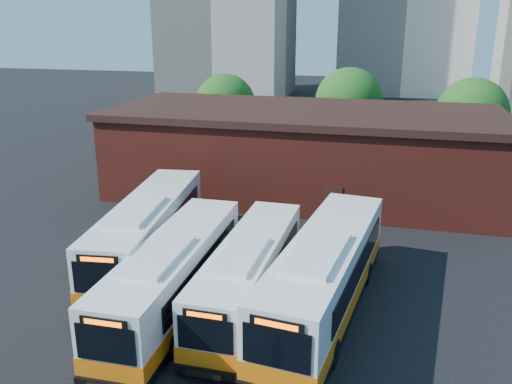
% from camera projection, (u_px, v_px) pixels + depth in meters
% --- Properties ---
extents(ground, '(220.00, 220.00, 0.00)m').
position_uv_depth(ground, '(223.00, 327.00, 23.44)').
color(ground, black).
extents(bus_west, '(4.38, 13.71, 3.68)m').
position_uv_depth(bus_west, '(148.00, 233.00, 29.26)').
color(bus_west, white).
rests_on(bus_west, ground).
extents(bus_midwest, '(2.89, 12.93, 3.51)m').
position_uv_depth(bus_midwest, '(174.00, 278.00, 24.37)').
color(bus_midwest, white).
rests_on(bus_midwest, ground).
extents(bus_mideast, '(2.63, 12.17, 3.30)m').
position_uv_depth(bus_mideast, '(249.00, 276.00, 24.78)').
color(bus_mideast, white).
rests_on(bus_mideast, ground).
extents(bus_east, '(4.38, 14.09, 3.78)m').
position_uv_depth(bus_east, '(325.00, 278.00, 24.08)').
color(bus_east, white).
rests_on(bus_east, ground).
extents(depot_building, '(28.60, 12.60, 6.40)m').
position_uv_depth(depot_building, '(304.00, 150.00, 40.89)').
color(depot_building, maroon).
rests_on(depot_building, ground).
extents(tree_west, '(6.00, 6.00, 7.65)m').
position_uv_depth(tree_west, '(225.00, 104.00, 53.92)').
color(tree_west, '#382314').
rests_on(tree_west, ground).
extents(tree_mid, '(6.56, 6.56, 8.36)m').
position_uv_depth(tree_mid, '(349.00, 101.00, 52.77)').
color(tree_mid, '#382314').
rests_on(tree_mid, ground).
extents(tree_east, '(6.24, 6.24, 7.96)m').
position_uv_depth(tree_east, '(472.00, 114.00, 47.45)').
color(tree_east, '#382314').
rests_on(tree_east, ground).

